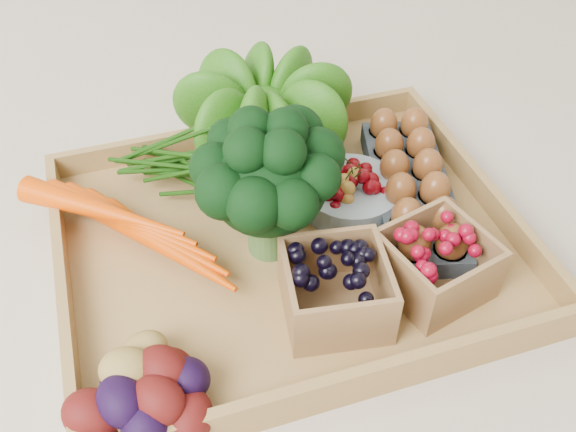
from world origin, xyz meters
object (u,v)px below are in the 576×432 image
object	(u,v)px
tray	(288,246)
cherry_bowl	(350,194)
egg_carton	(411,194)
broccoli	(268,206)

from	to	relation	value
tray	cherry_bowl	distance (m)	0.11
cherry_bowl	egg_carton	distance (m)	0.08
broccoli	egg_carton	distance (m)	0.21
tray	broccoli	size ratio (longest dim) A/B	3.12
tray	egg_carton	distance (m)	0.18
tray	cherry_bowl	world-z (taller)	cherry_bowl
cherry_bowl	egg_carton	bearing A→B (deg)	-16.52
broccoli	cherry_bowl	size ratio (longest dim) A/B	1.36
tray	egg_carton	world-z (taller)	egg_carton
cherry_bowl	egg_carton	size ratio (longest dim) A/B	0.47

